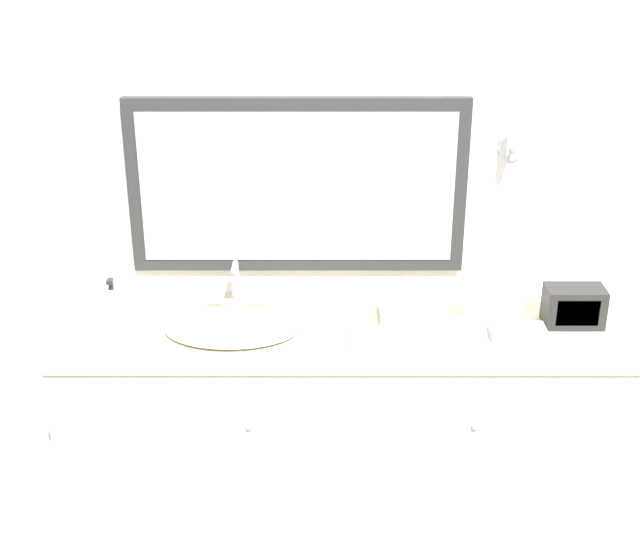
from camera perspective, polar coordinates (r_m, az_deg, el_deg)
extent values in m
cube|color=white|center=(3.20, 2.34, 4.87)|extent=(8.00, 0.06, 2.55)
cube|color=#282828|center=(3.13, -1.62, 5.66)|extent=(1.18, 0.04, 0.63)
cube|color=#9EA8B2|center=(3.11, -1.63, 5.54)|extent=(1.09, 0.01, 0.54)
cylinder|color=silver|center=(3.16, 12.01, 7.97)|extent=(0.09, 0.01, 0.09)
cylinder|color=silver|center=(3.12, 12.19, 7.71)|extent=(0.02, 0.10, 0.02)
cylinder|color=white|center=(3.05, 12.49, 8.71)|extent=(0.02, 0.02, 0.14)
cube|color=beige|center=(3.31, 2.31, -10.69)|extent=(2.05, 0.51, 0.88)
cube|color=beige|center=(3.07, 2.45, -3.67)|extent=(2.12, 0.54, 0.03)
sphere|color=silver|center=(2.95, -4.71, -9.67)|extent=(0.02, 0.02, 0.02)
sphere|color=silver|center=(2.99, 9.81, -9.54)|extent=(0.02, 0.02, 0.02)
ellipsoid|color=silver|center=(3.04, -5.77, -3.36)|extent=(0.46, 0.32, 0.03)
cylinder|color=silver|center=(3.20, -5.48, -1.93)|extent=(0.06, 0.06, 0.03)
cylinder|color=silver|center=(3.16, -5.54, -0.48)|extent=(0.02, 0.02, 0.15)
cylinder|color=silver|center=(3.10, -5.65, 0.50)|extent=(0.02, 0.07, 0.02)
cylinder|color=white|center=(3.20, -6.83, -1.69)|extent=(0.05, 0.02, 0.02)
cylinder|color=white|center=(3.19, -4.15, -1.69)|extent=(0.06, 0.02, 0.02)
cylinder|color=beige|center=(3.11, -13.24, -2.13)|extent=(0.06, 0.06, 0.14)
cylinder|color=black|center=(3.08, -13.39, -0.64)|extent=(0.02, 0.02, 0.04)
cube|color=black|center=(3.06, -13.47, -0.44)|extent=(0.02, 0.03, 0.01)
cube|color=black|center=(3.17, 15.78, -1.94)|extent=(0.20, 0.11, 0.14)
cube|color=black|center=(3.13, 16.02, -2.36)|extent=(0.14, 0.01, 0.09)
cube|color=#B2B2B7|center=(3.13, 9.75, -1.87)|extent=(0.08, 0.01, 0.12)
cube|color=beige|center=(3.13, 9.77, -1.92)|extent=(0.06, 0.00, 0.09)
cube|color=#B7A899|center=(3.13, 4.97, -2.52)|extent=(0.14, 0.13, 0.04)
cube|color=#A8B7C6|center=(3.07, 12.39, -3.60)|extent=(0.19, 0.11, 0.03)
cube|color=#ADADB2|center=(2.97, 3.29, -4.20)|extent=(0.18, 0.12, 0.01)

